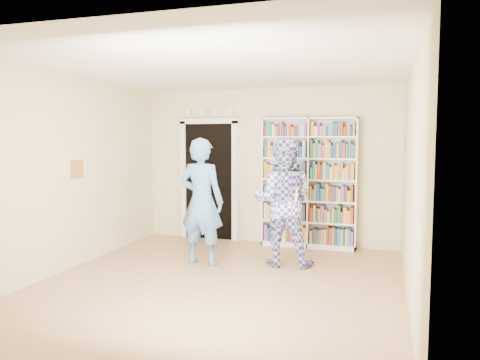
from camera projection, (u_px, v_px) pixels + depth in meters
The scene contains 11 objects.
floor at pixel (220, 283), 5.94m from camera, with size 5.00×5.00×0.00m, color #A77551.
ceiling at pixel (219, 67), 5.70m from camera, with size 5.00×5.00×0.00m, color white.
wall_back at pixel (268, 166), 8.20m from camera, with size 4.50×4.50×0.00m, color beige.
wall_left at pixel (67, 173), 6.49m from camera, with size 5.00×5.00×0.00m, color beige.
wall_right at pixel (411, 183), 5.15m from camera, with size 5.00×5.00×0.00m, color beige.
bookshelf at pixel (309, 182), 7.85m from camera, with size 1.58×0.30×2.18m.
doorway at pixel (209, 175), 8.52m from camera, with size 1.10×0.08×2.43m.
wall_art at pixel (77, 169), 6.67m from camera, with size 0.03×0.25×0.25m, color brown.
man_blue at pixel (202, 202), 6.77m from camera, with size 0.67×0.44×1.84m, color #4E7DAE.
man_plaid at pixel (283, 202), 6.74m from camera, with size 0.90×0.70×1.85m, color #2F3590.
paper_sheet at pixel (290, 199), 6.53m from camera, with size 0.21×0.01×0.29m, color white.
Camera 1 is at (1.98, -5.46, 1.83)m, focal length 35.00 mm.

